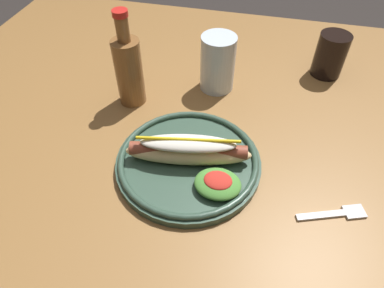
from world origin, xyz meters
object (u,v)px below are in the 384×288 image
Objects in this scene: hot_dog_plate at (190,160)px; soda_cup at (330,55)px; water_cup at (219,63)px; glass_bottle at (129,68)px; fork at (337,214)px.

hot_dog_plate is 0.47m from soda_cup.
water_cup reaches higher than soda_cup.
soda_cup is 0.28m from water_cup.
soda_cup is 0.49m from glass_bottle.
soda_cup is (-0.01, 0.43, 0.05)m from fork.
water_cup is at bearing 27.26° from glass_bottle.
fork is 0.41m from water_cup.
glass_bottle is at bearing -154.17° from soda_cup.
soda_cup is 0.49× the size of glass_bottle.
hot_dog_plate is at bearing -124.31° from soda_cup.
hot_dog_plate is 0.27m from fork.
glass_bottle reaches higher than fork.
fork is 0.43m from soda_cup.
fork is at bearing -9.50° from hot_dog_plate.
glass_bottle reaches higher than hot_dog_plate.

